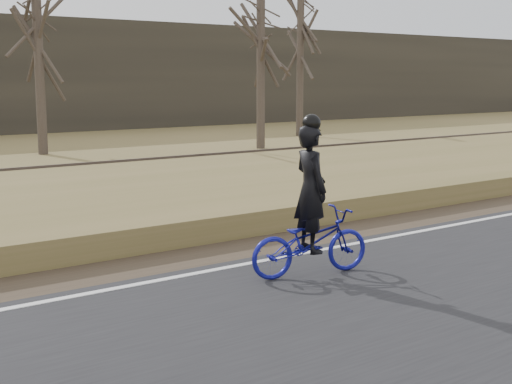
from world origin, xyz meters
TOP-DOWN VIEW (x-y plane):
  - ground at (0.00, 0.00)m, footprint 120.00×120.00m
  - road at (0.00, -2.50)m, footprint 120.00×6.00m
  - edge_line at (0.00, 0.20)m, footprint 120.00×0.12m
  - shoulder at (0.00, 1.20)m, footprint 120.00×1.60m
  - cyclist at (2.96, -0.82)m, footprint 1.93×1.00m
  - bare_tree_center at (5.78, 18.02)m, footprint 0.36×0.36m
  - bare_tree_right at (13.82, 15.03)m, footprint 0.36×0.36m
  - bare_tree_far_right at (19.14, 18.95)m, footprint 0.36×0.36m

SIDE VIEW (x-z plane):
  - ground at x=0.00m, z-range 0.00..0.00m
  - shoulder at x=0.00m, z-range 0.00..0.04m
  - road at x=0.00m, z-range 0.00..0.06m
  - edge_line at x=0.00m, z-range 0.06..0.07m
  - cyclist at x=2.96m, z-range -0.36..1.96m
  - bare_tree_right at x=13.82m, z-range 0.00..6.65m
  - bare_tree_far_right at x=19.14m, z-range 0.00..7.06m
  - bare_tree_center at x=5.78m, z-range 0.00..7.95m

